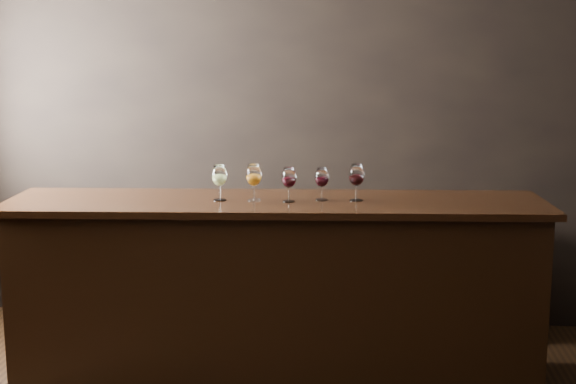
# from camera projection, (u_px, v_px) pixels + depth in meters

# --- Properties ---
(room_shell) EXTENTS (5.02, 4.52, 2.81)m
(room_shell) POSITION_uv_depth(u_px,v_px,m) (199.00, 91.00, 3.65)
(room_shell) COLOR black
(room_shell) RESTS_ON ground
(bar_counter) EXTENTS (3.12, 0.88, 1.08)m
(bar_counter) POSITION_uv_depth(u_px,v_px,m) (276.00, 294.00, 4.83)
(bar_counter) COLOR black
(bar_counter) RESTS_ON ground
(bar_top) EXTENTS (3.22, 0.96, 0.04)m
(bar_top) POSITION_uv_depth(u_px,v_px,m) (276.00, 204.00, 4.73)
(bar_top) COLOR black
(bar_top) RESTS_ON bar_counter
(back_bar_shelf) EXTENTS (2.23, 0.40, 0.80)m
(back_bar_shelf) POSITION_uv_depth(u_px,v_px,m) (342.00, 275.00, 5.72)
(back_bar_shelf) COLOR black
(back_bar_shelf) RESTS_ON ground
(glass_white) EXTENTS (0.09, 0.09, 0.21)m
(glass_white) POSITION_uv_depth(u_px,v_px,m) (219.00, 176.00, 4.70)
(glass_white) COLOR white
(glass_white) RESTS_ON bar_top
(glass_amber) EXTENTS (0.09, 0.09, 0.22)m
(glass_amber) POSITION_uv_depth(u_px,v_px,m) (254.00, 176.00, 4.69)
(glass_amber) COLOR white
(glass_amber) RESTS_ON bar_top
(glass_red_a) EXTENTS (0.09, 0.09, 0.20)m
(glass_red_a) POSITION_uv_depth(u_px,v_px,m) (289.00, 178.00, 4.66)
(glass_red_a) COLOR white
(glass_red_a) RESTS_ON bar_top
(glass_red_b) EXTENTS (0.08, 0.08, 0.19)m
(glass_red_b) POSITION_uv_depth(u_px,v_px,m) (322.00, 178.00, 4.71)
(glass_red_b) COLOR white
(glass_red_b) RESTS_ON bar_top
(glass_red_c) EXTENTS (0.09, 0.09, 0.22)m
(glass_red_c) POSITION_uv_depth(u_px,v_px,m) (357.00, 176.00, 4.69)
(glass_red_c) COLOR white
(glass_red_c) RESTS_ON bar_top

